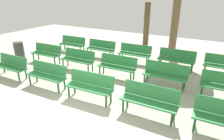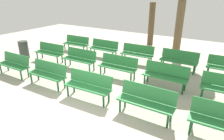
% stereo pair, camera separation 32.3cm
% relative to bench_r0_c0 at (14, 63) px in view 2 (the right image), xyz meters
% --- Properties ---
extents(ground_plane, '(24.36, 24.36, 0.00)m').
position_rel_bench_r0_c0_xyz_m(ground_plane, '(3.93, -1.50, -0.50)').
color(ground_plane, '#B2A899').
extents(bench_r0_c0, '(1.60, 0.49, 0.87)m').
position_rel_bench_r0_c0_xyz_m(bench_r0_c0, '(0.00, 0.00, 0.00)').
color(bench_r0_c0, '#2D8442').
rests_on(bench_r0_c0, ground_plane).
extents(bench_r0_c1, '(1.61, 0.51, 0.87)m').
position_rel_bench_r0_c0_xyz_m(bench_r0_c1, '(1.97, 0.05, 0.00)').
color(bench_r0_c1, '#2D8442').
rests_on(bench_r0_c1, ground_plane).
extents(bench_r0_c2, '(1.62, 0.56, 0.87)m').
position_rel_bench_r0_c0_xyz_m(bench_r0_c2, '(3.86, 0.05, 0.00)').
color(bench_r0_c2, '#2D8442').
rests_on(bench_r0_c2, ground_plane).
extents(bench_r0_c3, '(1.60, 0.49, 0.87)m').
position_rel_bench_r0_c0_xyz_m(bench_r0_c3, '(5.82, 0.14, 0.00)').
color(bench_r0_c3, '#2D8442').
rests_on(bench_r0_c3, ground_plane).
extents(bench_r1_c0, '(1.61, 0.53, 0.87)m').
position_rel_bench_r0_c0_xyz_m(bench_r1_c0, '(-0.07, 1.98, 0.00)').
color(bench_r1_c0, '#2D8442').
rests_on(bench_r1_c0, ground_plane).
extents(bench_r1_c1, '(1.60, 0.49, 0.87)m').
position_rel_bench_r0_c0_xyz_m(bench_r1_c1, '(1.87, 1.99, 0.00)').
color(bench_r1_c1, '#2D8442').
rests_on(bench_r1_c1, ground_plane).
extents(bench_r1_c2, '(1.61, 0.51, 0.87)m').
position_rel_bench_r0_c0_xyz_m(bench_r1_c2, '(3.80, 2.07, 0.00)').
color(bench_r1_c2, '#2D8442').
rests_on(bench_r1_c2, ground_plane).
extents(bench_r1_c3, '(1.60, 0.48, 0.87)m').
position_rel_bench_r0_c0_xyz_m(bench_r1_c3, '(5.74, 2.15, 0.00)').
color(bench_r1_c3, '#2D8442').
rests_on(bench_r1_c3, ground_plane).
extents(bench_r2_c0, '(1.61, 0.52, 0.87)m').
position_rel_bench_r0_c0_xyz_m(bench_r2_c0, '(-0.10, 3.98, 0.00)').
color(bench_r2_c0, '#2D8442').
rests_on(bench_r2_c0, ground_plane).
extents(bench_r2_c1, '(1.60, 0.49, 0.87)m').
position_rel_bench_r0_c0_xyz_m(bench_r2_c1, '(1.83, 3.98, 0.00)').
color(bench_r2_c1, '#2D8442').
rests_on(bench_r2_c1, ground_plane).
extents(bench_r2_c2, '(1.61, 0.52, 0.87)m').
position_rel_bench_r0_c0_xyz_m(bench_r2_c2, '(3.75, 4.03, 0.00)').
color(bench_r2_c2, '#2D8442').
rests_on(bench_r2_c2, ground_plane).
extents(bench_r2_c3, '(1.60, 0.49, 0.87)m').
position_rel_bench_r0_c0_xyz_m(bench_r2_c3, '(5.73, 4.12, 0.00)').
color(bench_r2_c3, '#2D8442').
rests_on(bench_r2_c3, ground_plane).
extents(tree_0, '(0.37, 0.37, 2.66)m').
position_rel_bench_r0_c0_xyz_m(tree_0, '(3.01, 7.68, 0.82)').
color(tree_0, brown).
rests_on(tree_0, ground_plane).
extents(trash_bin, '(0.47, 0.47, 0.90)m').
position_rel_bench_r0_c0_xyz_m(trash_bin, '(-1.60, 1.59, -0.05)').
color(trash_bin, '#383D38').
rests_on(trash_bin, ground_plane).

